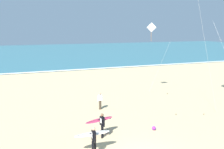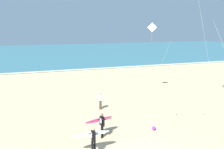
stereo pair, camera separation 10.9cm
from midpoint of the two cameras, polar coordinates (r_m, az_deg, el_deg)
The scene contains 7 objects.
ocean_water at distance 67.35m, azimuth -13.27°, elevation 5.81°, with size 160.00×60.00×0.08m, color #336B7A.
shoreline_foam at distance 38.08m, azimuth -9.88°, elevation 1.23°, with size 160.00×0.83×0.01m, color white.
surfer_lead at distance 14.97m, azimuth -2.76°, elevation -12.34°, with size 2.17×1.16×1.71m.
surfer_trailing at distance 13.23m, azimuth -4.85°, elevation -15.89°, with size 2.16×0.90×1.71m.
kite_diamond_ivory_mid at distance 24.11m, azimuth 10.79°, elevation 11.28°, with size 2.13×1.48×7.78m.
bystander_white_top at distance 19.71m, azimuth -2.91°, elevation -6.87°, with size 0.48×0.26×1.59m.
beach_ball at distance 16.45m, azimuth 11.14°, elevation -13.68°, with size 0.28×0.28×0.28m, color purple.
Camera 2 is at (-4.68, -9.31, 7.28)m, focal length 34.81 mm.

